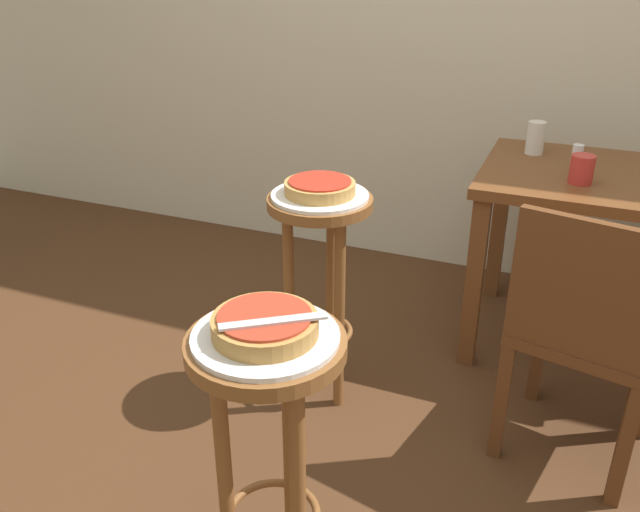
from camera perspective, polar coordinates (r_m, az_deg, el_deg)
ground_plane at (r=2.21m, az=-1.24°, el=-17.35°), size 6.00×6.00×0.00m
stool_foreground at (r=1.53m, az=-4.37°, el=-13.80°), size 0.34×0.34×0.75m
serving_plate_foreground at (r=1.40m, az=-4.67°, el=-6.85°), size 0.31×0.31×0.01m
pizza_foreground at (r=1.39m, az=-4.71°, el=-5.86°), size 0.22×0.22×0.05m
stool_middle at (r=2.23m, az=-0.01°, el=-0.13°), size 0.34×0.34×0.75m
serving_plate_middle at (r=2.14m, az=-0.01°, el=5.15°), size 0.31×0.31×0.01m
pizza_middle at (r=2.13m, az=-0.01°, el=5.87°), size 0.23×0.23×0.05m
dining_table at (r=2.70m, az=21.97°, el=3.93°), size 0.80×0.69×0.72m
cup_near_edge at (r=2.51m, az=21.38°, el=6.89°), size 0.08×0.08×0.10m
cup_far_edge at (r=2.80m, az=17.87°, el=9.55°), size 0.07×0.07×0.13m
condiment_shaker at (r=2.67m, az=21.01°, el=7.90°), size 0.04×0.04×0.09m
wooden_chair at (r=2.10m, az=21.65°, el=-5.95°), size 0.48×0.48×0.85m
pizza_server_knife at (r=1.34m, az=-3.98°, el=-5.56°), size 0.19×0.15×0.01m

